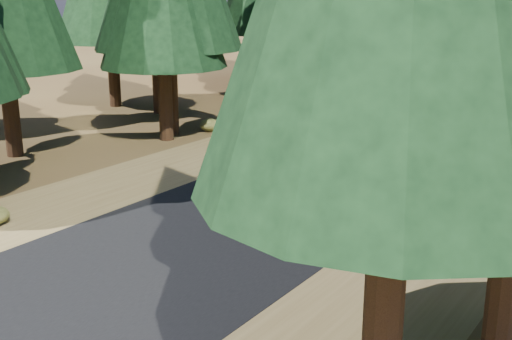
{
  "coord_description": "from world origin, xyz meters",
  "views": [
    {
      "loc": [
        8.62,
        -10.91,
        5.4
      ],
      "look_at": [
        0.0,
        1.5,
        1.1
      ],
      "focal_mm": 45.0,
      "sensor_mm": 36.0,
      "label": 1
    }
  ],
  "objects": [
    {
      "name": "road",
      "position": [
        0.0,
        5.0,
        0.01
      ],
      "size": [
        6.0,
        100.0,
        0.01
      ],
      "primitive_type": "cube",
      "color": "black",
      "rests_on": "ground"
    },
    {
      "name": "rider_follow",
      "position": [
        -2.15,
        4.96,
        0.6
      ],
      "size": [
        0.99,
        2.09,
        1.79
      ],
      "rotation": [
        0.0,
        0.0,
        2.94
      ],
      "color": "#A70B0E",
      "rests_on": "road"
    },
    {
      "name": "ground",
      "position": [
        0.0,
        0.0,
        0.0
      ],
      "size": [
        120.0,
        120.0,
        0.0
      ],
      "primitive_type": "plane",
      "color": "#402A16",
      "rests_on": "ground"
    },
    {
      "name": "rider_lead",
      "position": [
        0.25,
        1.09,
        0.59
      ],
      "size": [
        1.02,
        2.04,
        1.74
      ],
      "rotation": [
        0.0,
        0.0,
        3.37
      ],
      "color": "beige",
      "rests_on": "road"
    },
    {
      "name": "understory_shrubs",
      "position": [
        1.79,
        7.81,
        0.28
      ],
      "size": [
        14.48,
        30.5,
        0.66
      ],
      "color": "#474C1E",
      "rests_on": "ground"
    },
    {
      "name": "shoulder_r",
      "position": [
        4.6,
        5.0,
        0.0
      ],
      "size": [
        3.2,
        100.0,
        0.01
      ],
      "primitive_type": "cube",
      "color": "brown",
      "rests_on": "ground"
    },
    {
      "name": "shoulder_l",
      "position": [
        -4.6,
        5.0,
        0.0
      ],
      "size": [
        3.2,
        100.0,
        0.01
      ],
      "primitive_type": "cube",
      "color": "brown",
      "rests_on": "ground"
    }
  ]
}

